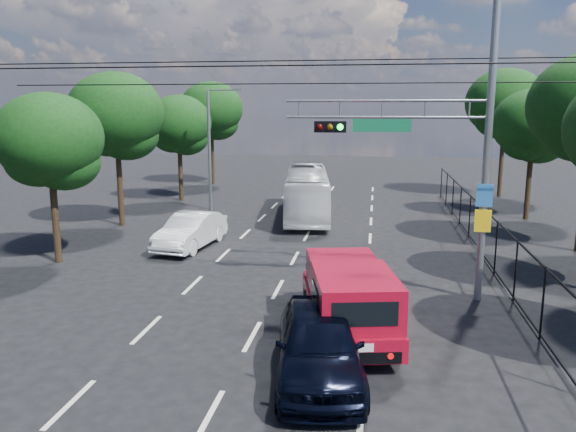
% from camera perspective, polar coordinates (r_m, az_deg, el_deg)
% --- Properties ---
extents(ground, '(120.00, 120.00, 0.00)m').
position_cam_1_polar(ground, '(12.02, -8.01, -19.47)').
color(ground, black).
rests_on(ground, ground).
extents(lane_markings, '(6.12, 38.00, 0.01)m').
position_cam_1_polar(lane_markings, '(24.84, 1.34, -3.08)').
color(lane_markings, beige).
rests_on(lane_markings, ground).
extents(signal_mast, '(6.43, 0.39, 9.50)m').
position_cam_1_polar(signal_mast, '(18.01, 15.86, 7.99)').
color(signal_mast, slate).
rests_on(signal_mast, ground).
extents(streetlight_left, '(2.09, 0.22, 7.08)m').
position_cam_1_polar(streetlight_left, '(33.32, -7.72, 7.31)').
color(streetlight_left, slate).
rests_on(streetlight_left, ground).
extents(utility_wires, '(22.00, 5.04, 0.74)m').
position_cam_1_polar(utility_wires, '(19.00, -0.67, 14.55)').
color(utility_wires, black).
rests_on(utility_wires, ground).
extents(fence_right, '(0.06, 34.03, 2.00)m').
position_cam_1_polar(fence_right, '(23.06, 19.81, -2.24)').
color(fence_right, black).
rests_on(fence_right, ground).
extents(tree_right_d, '(4.32, 4.32, 7.02)m').
position_cam_1_polar(tree_right_d, '(32.98, 23.65, 8.04)').
color(tree_right_d, black).
rests_on(tree_right_d, ground).
extents(tree_right_e, '(5.28, 5.28, 8.58)m').
position_cam_1_polar(tree_right_e, '(40.79, 21.22, 10.15)').
color(tree_right_e, black).
rests_on(tree_right_e, ground).
extents(tree_left_b, '(4.08, 4.08, 6.63)m').
position_cam_1_polar(tree_left_b, '(23.45, -23.00, 6.54)').
color(tree_left_b, black).
rests_on(tree_left_b, ground).
extents(tree_left_c, '(4.80, 4.80, 7.80)m').
position_cam_1_polar(tree_left_c, '(29.85, -17.01, 9.29)').
color(tree_left_c, black).
rests_on(tree_left_c, ground).
extents(tree_left_d, '(4.20, 4.20, 6.83)m').
position_cam_1_polar(tree_left_d, '(37.10, -10.99, 8.79)').
color(tree_left_d, black).
rests_on(tree_left_d, ground).
extents(tree_left_e, '(4.92, 4.92, 7.99)m').
position_cam_1_polar(tree_left_e, '(44.75, -7.77, 10.29)').
color(tree_left_e, black).
rests_on(tree_left_e, ground).
extents(red_pickup, '(3.02, 5.73, 2.03)m').
position_cam_1_polar(red_pickup, '(15.20, 6.10, -8.19)').
color(red_pickup, black).
rests_on(red_pickup, ground).
extents(navy_hatchback, '(2.54, 5.00, 1.63)m').
position_cam_1_polar(navy_hatchback, '(13.03, 3.17, -12.80)').
color(navy_hatchback, black).
rests_on(navy_hatchback, ground).
extents(white_bus, '(3.44, 9.88, 2.70)m').
position_cam_1_polar(white_bus, '(31.27, 1.92, 2.37)').
color(white_bus, silver).
rests_on(white_bus, ground).
extents(white_van, '(2.19, 4.73, 1.50)m').
position_cam_1_polar(white_van, '(24.82, -9.86, -1.49)').
color(white_van, white).
rests_on(white_van, ground).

